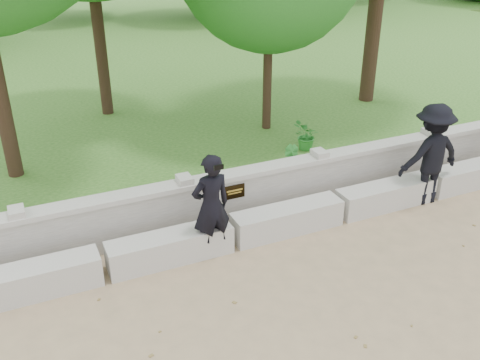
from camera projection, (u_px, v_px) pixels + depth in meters
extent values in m
plane|color=#9C835F|center=(290.00, 319.00, 6.94)|extent=(80.00, 80.00, 0.00)
cube|color=#2A5919|center=(90.00, 64.00, 18.29)|extent=(40.00, 22.00, 0.25)
cube|color=beige|center=(30.00, 281.00, 7.27)|extent=(1.90, 0.45, 0.45)
cube|color=beige|center=(171.00, 247.00, 8.01)|extent=(1.90, 0.45, 0.45)
cube|color=beige|center=(287.00, 219.00, 8.75)|extent=(1.90, 0.45, 0.45)
cube|color=beige|center=(386.00, 196.00, 9.50)|extent=(1.90, 0.45, 0.45)
cube|color=beige|center=(470.00, 175.00, 10.24)|extent=(1.90, 0.45, 0.45)
cube|color=#B9B7AF|center=(215.00, 203.00, 8.87)|extent=(12.50, 0.25, 0.82)
cube|color=beige|center=(214.00, 179.00, 8.67)|extent=(12.50, 0.35, 0.08)
cube|color=black|center=(234.00, 192.00, 8.78)|extent=(0.36, 0.02, 0.24)
imported|color=black|center=(211.00, 206.00, 7.89)|extent=(0.64, 0.45, 1.67)
cube|color=black|center=(219.00, 167.00, 7.27)|extent=(0.14, 0.03, 0.07)
imported|color=black|center=(431.00, 154.00, 9.40)|extent=(1.22, 0.73, 1.85)
cylinder|color=#382619|center=(98.00, 29.00, 12.48)|extent=(0.28, 0.28, 4.12)
cylinder|color=#382619|center=(268.00, 65.00, 11.81)|extent=(0.20, 0.20, 2.96)
imported|color=#2A7C2B|center=(292.00, 161.00, 10.07)|extent=(0.36, 0.40, 0.59)
imported|color=#2A7C2B|center=(306.00, 136.00, 11.15)|extent=(0.72, 0.71, 0.61)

